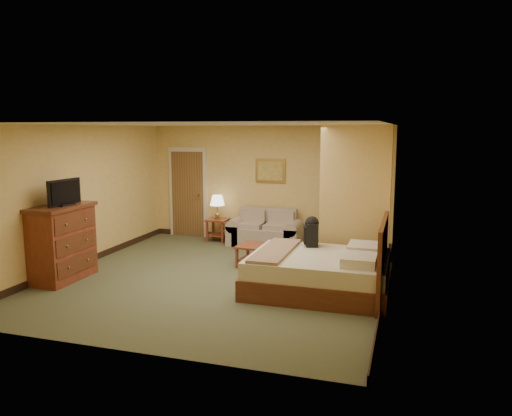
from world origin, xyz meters
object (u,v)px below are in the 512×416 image
at_px(loveseat, 265,233).
at_px(dresser, 62,242).
at_px(bed, 323,272).
at_px(coffee_table, 256,251).

distance_m(loveseat, dresser, 4.31).
bearing_deg(bed, loveseat, 122.04).
bearing_deg(bed, coffee_table, 142.15).
bearing_deg(coffee_table, dresser, -147.86).
height_order(coffee_table, dresser, dresser).
bearing_deg(loveseat, dresser, -126.30).
xyz_separation_m(coffee_table, bed, (1.45, -1.12, 0.04)).
distance_m(loveseat, bed, 3.30).
bearing_deg(dresser, coffee_table, 32.14).
relative_size(loveseat, dresser, 1.24).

